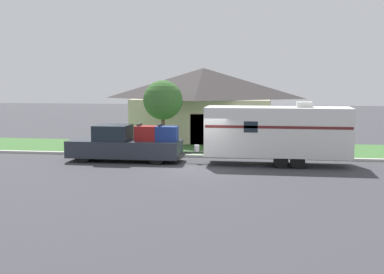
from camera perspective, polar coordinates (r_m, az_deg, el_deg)
ground_plane at (r=26.98m, az=0.97°, el=-3.40°), size 120.00×120.00×0.00m
curb_strip at (r=30.64m, az=1.91°, el=-2.07°), size 80.00×0.30×0.14m
lawn_strip at (r=34.23m, az=2.64°, el=-1.26°), size 80.00×7.00×0.03m
house_across_street at (r=38.85m, az=1.23°, el=3.67°), size 10.41×6.56×5.22m
pickup_truck at (r=29.41m, az=-7.08°, el=-0.82°), size 6.29×2.01×2.08m
travel_trailer at (r=28.21m, az=9.13°, el=0.59°), size 8.66×2.37×3.33m
mailbox at (r=32.81m, az=-9.82°, el=-0.04°), size 0.48×0.20×1.23m
tree_in_yard at (r=33.73m, az=-3.13°, el=3.94°), size 2.49×2.49×4.39m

